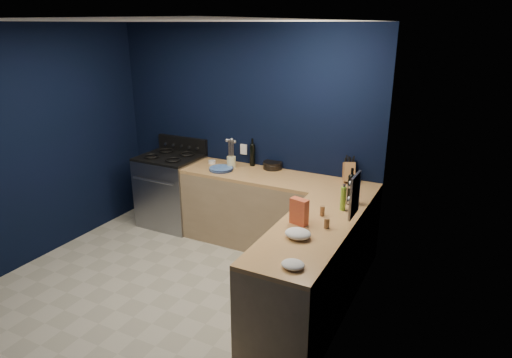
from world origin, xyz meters
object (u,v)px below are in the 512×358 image
Objects in this scene: plate_stack at (221,169)px; knife_block at (349,172)px; utensil_crock at (231,162)px; gas_range at (172,191)px; crouton_bag at (299,212)px.

knife_block is at bearing 12.10° from plate_stack.
plate_stack is 0.17m from utensil_crock.
crouton_bag is (2.23, -1.07, 0.56)m from gas_range.
gas_range is at bearing 163.84° from knife_block.
knife_block is at bearing 6.05° from gas_range.
utensil_crock is at bearing 5.47° from gas_range.
knife_block is 1.31m from crouton_bag.
crouton_bag is at bearing -35.24° from plate_stack.
crouton_bag is at bearing -115.51° from knife_block.
knife_block is at bearing 6.41° from utensil_crock.
plate_stack reaches higher than gas_range.
plate_stack is at bearing -109.00° from utensil_crock.
knife_block reaches higher than plate_stack.
crouton_bag is (1.41, -0.99, 0.10)m from plate_stack.
crouton_bag is at bearing -40.41° from utensil_crock.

